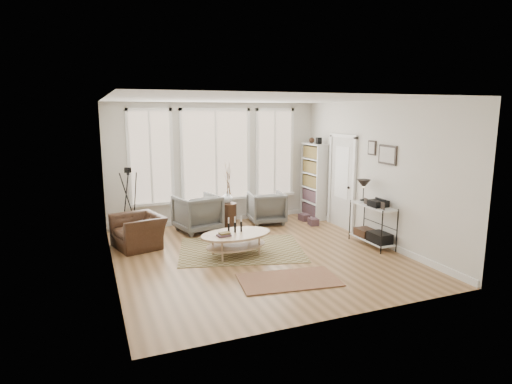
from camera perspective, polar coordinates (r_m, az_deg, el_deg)
name	(u,v)px	position (r m, az deg, el deg)	size (l,w,h in m)	color
room	(258,181)	(7.91, 0.32, 1.52)	(5.50, 5.54, 2.90)	#A0764A
bay_window	(216,157)	(10.40, -5.36, 4.68)	(4.14, 0.12, 2.24)	#D2AE8D
door	(342,180)	(10.12, 11.40, 1.58)	(0.09, 1.06, 2.22)	silver
bookcase	(314,181)	(10.98, 7.73, 1.51)	(0.31, 0.85, 2.06)	white
low_shelf	(372,221)	(8.97, 15.25, -3.73)	(0.38, 1.08, 1.30)	white
wall_art	(383,153)	(8.89, 16.60, 5.01)	(0.04, 0.88, 0.44)	black
rug_main	(241,250)	(8.51, -1.98, -7.67)	(2.39, 1.79, 0.01)	brown
rug_runner	(289,280)	(7.06, 4.39, -11.58)	(1.59, 0.88, 0.01)	maroon
coffee_table	(236,238)	(8.10, -2.73, -6.17)	(1.47, 1.03, 0.63)	tan
armchair_left	(197,213)	(9.80, -7.83, -2.78)	(0.90, 0.92, 0.84)	#5F5F5B
armchair_right	(266,208)	(10.42, 1.40, -2.09)	(0.82, 0.85, 0.77)	#5F5F5B
side_table	(229,195)	(10.08, -3.68, -0.44)	(0.37, 0.37, 1.55)	#382217
vase	(227,197)	(10.15, -3.91, -0.68)	(0.26, 0.26, 0.28)	silver
accent_chair	(139,231)	(8.92, -15.39, -5.07)	(0.87, 1.00, 0.65)	#382217
tripod_camera	(130,204)	(9.74, -16.49, -1.59)	(0.53, 0.53, 1.50)	black
book_stack_near	(304,217)	(10.78, 6.42, -3.37)	(0.20, 0.26, 0.17)	brown
book_stack_far	(313,222)	(10.37, 7.66, -3.95)	(0.20, 0.26, 0.17)	brown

